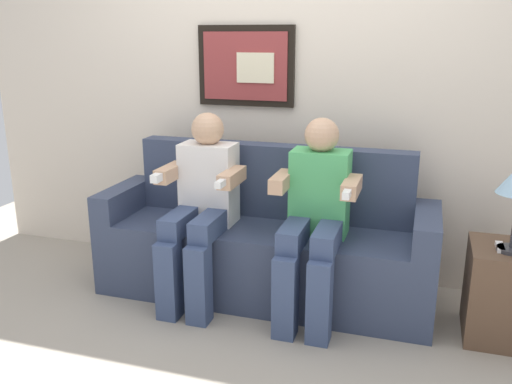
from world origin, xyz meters
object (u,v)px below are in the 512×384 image
spare_remote_on_table (500,247)px  side_table_right (507,293)px  person_on_right (315,213)px  person_on_left (201,202)px  couch (265,246)px

spare_remote_on_table → side_table_right: bearing=24.8°
person_on_right → side_table_right: (1.01, 0.06, -0.36)m
person_on_right → side_table_right: bearing=3.5°
person_on_left → spare_remote_on_table: (1.61, 0.03, -0.10)m
person_on_right → spare_remote_on_table: bearing=1.9°
person_on_right → spare_remote_on_table: (0.94, 0.03, -0.10)m
couch → side_table_right: bearing=-4.5°
couch → person_on_right: 0.48m
side_table_right → spare_remote_on_table: bearing=-155.2°
couch → person_on_left: (-0.33, -0.17, 0.29)m
couch → side_table_right: couch is taller
person_on_right → person_on_left: bearing=-180.0°
person_on_left → side_table_right: 1.72m
person_on_right → side_table_right: size_ratio=2.22×
person_on_left → person_on_right: size_ratio=1.00×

